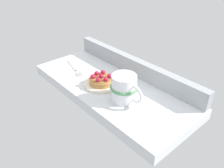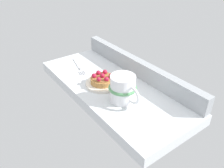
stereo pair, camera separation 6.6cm
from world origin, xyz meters
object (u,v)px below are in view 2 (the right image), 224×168
(dessert_fork, at_px, (78,66))
(coffee_mug, at_px, (123,89))
(dessert_plate, at_px, (103,83))
(raspberry_tart, at_px, (102,79))

(dessert_fork, bearing_deg, coffee_mug, 0.21)
(dessert_plate, relative_size, coffee_mug, 0.99)
(dessert_plate, bearing_deg, raspberry_tart, 167.53)
(dessert_plate, distance_m, dessert_fork, 0.19)
(raspberry_tart, bearing_deg, coffee_mug, -0.72)
(raspberry_tart, height_order, dessert_fork, raspberry_tart)
(coffee_mug, xyz_separation_m, dessert_fork, (-0.33, -0.00, -0.05))
(dessert_fork, bearing_deg, dessert_plate, 0.81)
(raspberry_tart, relative_size, dessert_fork, 0.55)
(raspberry_tart, distance_m, coffee_mug, 0.13)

